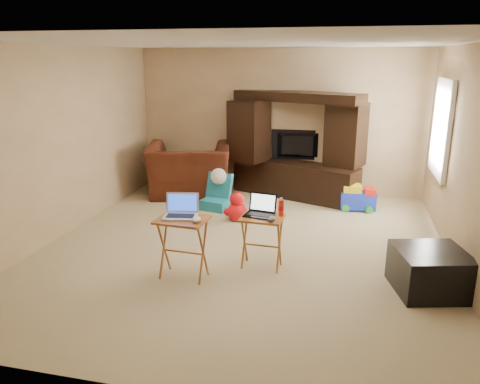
% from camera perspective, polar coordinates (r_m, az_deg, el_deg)
% --- Properties ---
extents(floor, '(5.50, 5.50, 0.00)m').
position_cam_1_polar(floor, '(6.01, 0.44, -6.82)').
color(floor, '#C6B789').
rests_on(floor, ground).
extents(ceiling, '(5.50, 5.50, 0.00)m').
position_cam_1_polar(ceiling, '(5.54, 0.50, 17.74)').
color(ceiling, silver).
rests_on(ceiling, ground).
extents(wall_back, '(5.00, 0.00, 5.00)m').
position_cam_1_polar(wall_back, '(8.31, 4.74, 8.52)').
color(wall_back, tan).
rests_on(wall_back, ground).
extents(wall_front, '(5.00, 0.00, 5.00)m').
position_cam_1_polar(wall_front, '(3.12, -10.90, -4.77)').
color(wall_front, tan).
rests_on(wall_front, ground).
extents(wall_left, '(0.00, 5.50, 5.50)m').
position_cam_1_polar(wall_left, '(6.65, -21.14, 5.58)').
color(wall_left, tan).
rests_on(wall_left, ground).
extents(wall_right, '(0.00, 5.50, 5.50)m').
position_cam_1_polar(wall_right, '(5.65, 26.07, 3.31)').
color(wall_right, tan).
rests_on(wall_right, ground).
extents(window_pane, '(0.00, 1.20, 1.20)m').
position_cam_1_polar(window_pane, '(7.12, 23.49, 7.19)').
color(window_pane, white).
rests_on(window_pane, ground).
extents(window_frame, '(0.06, 1.14, 1.34)m').
position_cam_1_polar(window_frame, '(7.12, 23.34, 7.21)').
color(window_frame, white).
rests_on(window_frame, ground).
extents(entertainment_center, '(2.24, 1.30, 1.79)m').
position_cam_1_polar(entertainment_center, '(8.02, 6.83, 5.64)').
color(entertainment_center, black).
rests_on(entertainment_center, floor).
extents(television, '(0.92, 0.18, 0.52)m').
position_cam_1_polar(television, '(8.24, 7.00, 5.65)').
color(television, black).
rests_on(television, entertainment_center).
extents(recliner, '(1.65, 1.53, 0.90)m').
position_cam_1_polar(recliner, '(8.20, -6.21, 2.69)').
color(recliner, '#4A1D10').
rests_on(recliner, floor).
extents(child_rocker, '(0.52, 0.57, 0.56)m').
position_cam_1_polar(child_rocker, '(7.44, -2.87, 0.03)').
color(child_rocker, '#176D83').
rests_on(child_rocker, floor).
extents(plush_toy, '(0.40, 0.33, 0.44)m').
position_cam_1_polar(plush_toy, '(6.91, -0.38, -1.77)').
color(plush_toy, red).
rests_on(plush_toy, floor).
extents(push_toy, '(0.60, 0.46, 0.41)m').
position_cam_1_polar(push_toy, '(7.64, 14.16, -0.62)').
color(push_toy, '#1830C7').
rests_on(push_toy, floor).
extents(ottoman, '(0.84, 0.84, 0.44)m').
position_cam_1_polar(ottoman, '(5.27, 22.15, -8.92)').
color(ottoman, black).
rests_on(ottoman, floor).
extents(tray_table_left, '(0.56, 0.46, 0.68)m').
position_cam_1_polar(tray_table_left, '(5.16, -6.95, -6.82)').
color(tray_table_left, '#A75328').
rests_on(tray_table_left, floor).
extents(tray_table_right, '(0.49, 0.41, 0.61)m').
position_cam_1_polar(tray_table_right, '(5.38, 2.67, -6.14)').
color(tray_table_right, '#A86628').
rests_on(tray_table_right, floor).
extents(laptop_left, '(0.40, 0.35, 0.24)m').
position_cam_1_polar(laptop_left, '(5.04, -7.33, -1.81)').
color(laptop_left, '#BBBAC0').
rests_on(laptop_left, tray_table_left).
extents(laptop_right, '(0.36, 0.31, 0.24)m').
position_cam_1_polar(laptop_right, '(5.26, 2.35, -1.71)').
color(laptop_right, black).
rests_on(laptop_right, tray_table_right).
extents(mouse_left, '(0.11, 0.15, 0.06)m').
position_cam_1_polar(mouse_left, '(4.91, -5.29, -3.37)').
color(mouse_left, silver).
rests_on(mouse_left, tray_table_left).
extents(mouse_right, '(0.10, 0.13, 0.05)m').
position_cam_1_polar(mouse_right, '(5.13, 3.90, -3.31)').
color(mouse_right, '#3B3C40').
rests_on(mouse_right, tray_table_right).
extents(water_bottle, '(0.06, 0.06, 0.19)m').
position_cam_1_polar(water_bottle, '(5.29, 5.02, -1.96)').
color(water_bottle, red).
rests_on(water_bottle, tray_table_right).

